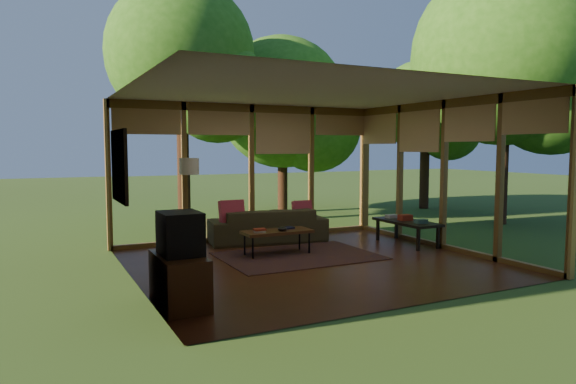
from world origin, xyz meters
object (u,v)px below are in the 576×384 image
sofa (267,225)px  coffee_table (277,232)px  media_cabinet (179,280)px  side_console (407,223)px  television (180,233)px  floor_lamp (189,171)px

sofa → coffee_table: sofa is taller
coffee_table → media_cabinet: bearing=-137.3°
media_cabinet → side_console: bearing=20.7°
television → coffee_table: size_ratio=0.46×
television → floor_lamp: size_ratio=0.33×
television → side_console: 5.21m
television → coffee_table: television is taller
side_console → floor_lamp: bearing=157.0°
sofa → television: 4.18m
media_cabinet → floor_lamp: bearing=72.2°
sofa → floor_lamp: (-1.49, 0.19, 1.08)m
television → side_console: size_ratio=0.39×
floor_lamp → coffee_table: floor_lamp is taller
sofa → side_console: bearing=157.0°
coffee_table → television: bearing=-137.0°
television → media_cabinet: bearing=180.0°
sofa → television: bearing=60.5°
coffee_table → side_console: (2.63, -0.23, 0.02)m
television → coffee_table: 3.07m
media_cabinet → floor_lamp: floor_lamp is taller
sofa → side_console: size_ratio=1.61×
media_cabinet → television: bearing=0.0°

